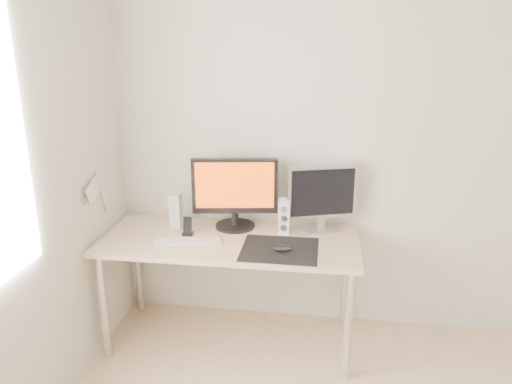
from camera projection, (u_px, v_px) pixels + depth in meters
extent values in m
plane|color=silver|center=(383.00, 148.00, 3.18)|extent=(3.50, 0.00, 3.50)
cube|color=black|center=(280.00, 249.00, 2.94)|extent=(0.45, 0.40, 0.00)
ellipsoid|color=black|center=(283.00, 248.00, 2.90)|extent=(0.11, 0.06, 0.04)
cube|color=#D1B587|center=(230.00, 240.00, 3.11)|extent=(1.60, 0.70, 0.03)
cylinder|color=silver|center=(103.00, 307.00, 3.05)|extent=(0.05, 0.05, 0.70)
cylinder|color=silver|center=(348.00, 326.00, 2.85)|extent=(0.05, 0.05, 0.70)
cylinder|color=silver|center=(138.00, 265.00, 3.60)|extent=(0.05, 0.05, 0.70)
cylinder|color=silver|center=(345.00, 279.00, 3.40)|extent=(0.05, 0.05, 0.70)
cylinder|color=black|center=(235.00, 226.00, 3.29)|extent=(0.30, 0.30, 0.02)
cylinder|color=black|center=(235.00, 216.00, 3.27)|extent=(0.05, 0.05, 0.12)
cube|color=black|center=(235.00, 186.00, 3.19)|extent=(0.55, 0.13, 0.36)
cube|color=#FC630D|center=(235.00, 186.00, 3.17)|extent=(0.50, 0.08, 0.30)
cube|color=silver|center=(320.00, 230.00, 3.22)|extent=(0.26, 0.22, 0.01)
cube|color=#B8B8BA|center=(321.00, 221.00, 3.21)|extent=(0.06, 0.05, 0.10)
cube|color=#B1B1B3|center=(322.00, 192.00, 3.15)|extent=(0.44, 0.18, 0.34)
cube|color=black|center=(323.00, 193.00, 3.13)|extent=(0.39, 0.13, 0.30)
cube|color=silver|center=(176.00, 210.00, 3.27)|extent=(0.07, 0.08, 0.23)
cylinder|color=#B7B7B9|center=(174.00, 221.00, 3.25)|extent=(0.04, 0.01, 0.04)
cylinder|color=#A8A8AA|center=(174.00, 212.00, 3.23)|extent=(0.04, 0.01, 0.04)
cylinder|color=silver|center=(173.00, 203.00, 3.21)|extent=(0.04, 0.01, 0.04)
cube|color=white|center=(284.00, 216.00, 3.16)|extent=(0.07, 0.08, 0.23)
cylinder|color=#B5B6B8|center=(284.00, 228.00, 3.14)|extent=(0.04, 0.01, 0.04)
cylinder|color=#B9BABC|center=(284.00, 219.00, 3.12)|extent=(0.04, 0.01, 0.04)
cylinder|color=#A8A8AB|center=(284.00, 209.00, 3.10)|extent=(0.04, 0.01, 0.04)
cube|color=silver|center=(188.00, 242.00, 3.04)|extent=(0.44, 0.21, 0.01)
cube|color=white|center=(188.00, 241.00, 3.03)|extent=(0.41, 0.19, 0.01)
cube|color=black|center=(188.00, 234.00, 3.16)|extent=(0.07, 0.06, 0.01)
cube|color=black|center=(188.00, 225.00, 3.14)|extent=(0.05, 0.02, 0.11)
cylinder|color=#A57F54|center=(100.00, 192.00, 3.05)|extent=(0.01, 0.10, 0.29)
cube|color=white|center=(93.00, 190.00, 2.96)|extent=(0.00, 0.19, 0.15)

